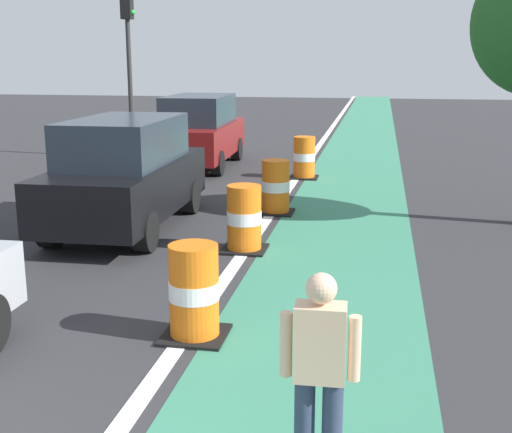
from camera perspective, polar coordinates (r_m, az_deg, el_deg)
The scene contains 10 objects.
bike_lane_strip at distance 14.81m, azimuth 7.76°, elevation 1.05°, with size 2.50×80.00×0.01m, color #387F60.
lane_divider_stripe at distance 14.94m, azimuth 2.01°, elevation 1.28°, with size 0.20×80.00×0.01m, color silver.
skateboarder_on_lane at distance 4.95m, azimuth 5.35°, elevation -13.34°, with size 0.57×0.81×1.69m.
parked_suv_second at distance 12.63m, azimuth -10.91°, elevation 3.57°, with size 1.97×4.63×2.04m.
parked_suv_third at distance 19.61m, azimuth -4.80°, elevation 7.19°, with size 2.02×4.65×2.04m.
traffic_barrel_front at distance 7.71m, azimuth -5.23°, elevation -6.40°, with size 0.73×0.73×1.09m.
traffic_barrel_mid at distance 11.07m, azimuth -1.00°, elevation -0.21°, with size 0.73×0.73×1.09m.
traffic_barrel_back at distance 13.75m, azimuth 1.66°, elevation 2.46°, with size 0.73×0.73×1.09m.
traffic_barrel_far at distance 17.78m, azimuth 4.08°, elevation 4.93°, with size 0.73×0.73×1.09m.
traffic_light_corner at distance 21.51m, azimuth -10.67°, elevation 14.13°, with size 0.41×0.32×5.10m.
Camera 1 is at (3.00, -2.46, 3.13)m, focal length 47.55 mm.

